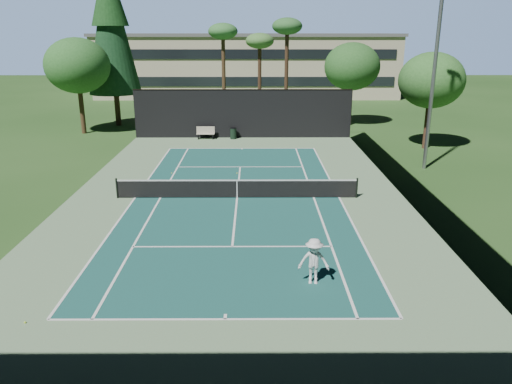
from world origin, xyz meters
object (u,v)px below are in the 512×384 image
at_px(tennis_ball_a, 25,322).
at_px(tennis_ball_b, 189,181).
at_px(tennis_net, 237,188).
at_px(tennis_ball_c, 237,173).
at_px(player, 314,261).
at_px(trash_bin, 233,133).
at_px(park_bench, 206,132).
at_px(tennis_ball_d, 172,173).

distance_m(tennis_ball_a, tennis_ball_b, 15.50).
xyz_separation_m(tennis_net, tennis_ball_a, (-6.10, -12.06, -0.52)).
distance_m(tennis_ball_b, tennis_ball_c, 3.29).
xyz_separation_m(player, trash_bin, (-3.80, 25.05, -0.37)).
height_order(tennis_ball_a, tennis_ball_b, tennis_ball_b).
height_order(tennis_net, player, player).
bearing_deg(tennis_net, park_bench, 101.30).
bearing_deg(tennis_ball_a, player, 15.52).
xyz_separation_m(tennis_ball_d, trash_bin, (3.47, 10.65, 0.44)).
height_order(player, trash_bin, player).
xyz_separation_m(park_bench, trash_bin, (2.30, 0.01, -0.07)).
distance_m(tennis_ball_b, tennis_ball_d, 2.15).
height_order(tennis_net, tennis_ball_d, tennis_net).
distance_m(tennis_ball_d, trash_bin, 11.21).
bearing_deg(trash_bin, tennis_net, -87.04).
xyz_separation_m(tennis_ball_b, tennis_ball_d, (-1.27, 1.74, -0.00)).
xyz_separation_m(player, tennis_ball_c, (-3.15, 14.32, -0.81)).
height_order(tennis_ball_a, tennis_ball_c, tennis_ball_c).
bearing_deg(tennis_ball_d, tennis_net, -48.77).
bearing_deg(player, park_bench, 108.91).
relative_size(tennis_ball_a, tennis_ball_b, 0.91).
distance_m(tennis_ball_a, park_bench, 27.73).
distance_m(player, tennis_ball_b, 14.03).
relative_size(player, trash_bin, 1.80).
xyz_separation_m(tennis_ball_b, park_bench, (-0.10, 12.37, 0.51)).
bearing_deg(tennis_net, tennis_ball_a, -116.85).
bearing_deg(tennis_ball_b, trash_bin, 79.96).
height_order(player, tennis_ball_c, player).
bearing_deg(trash_bin, player, -81.38).
bearing_deg(park_bench, tennis_ball_a, -96.22).
distance_m(tennis_net, park_bench, 15.81).
bearing_deg(tennis_ball_d, tennis_ball_c, -1.08).
distance_m(player, tennis_ball_a, 9.48).
height_order(tennis_ball_b, trash_bin, trash_bin).
height_order(tennis_ball_d, trash_bin, trash_bin).
distance_m(tennis_net, tennis_ball_d, 6.50).
bearing_deg(tennis_ball_d, tennis_ball_b, -53.80).
xyz_separation_m(tennis_ball_c, tennis_ball_d, (-4.11, 0.08, -0.00)).
distance_m(player, tennis_ball_d, 16.15).
relative_size(park_bench, trash_bin, 1.59).
relative_size(tennis_net, tennis_ball_a, 187.66).
bearing_deg(tennis_ball_c, player, -77.59).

